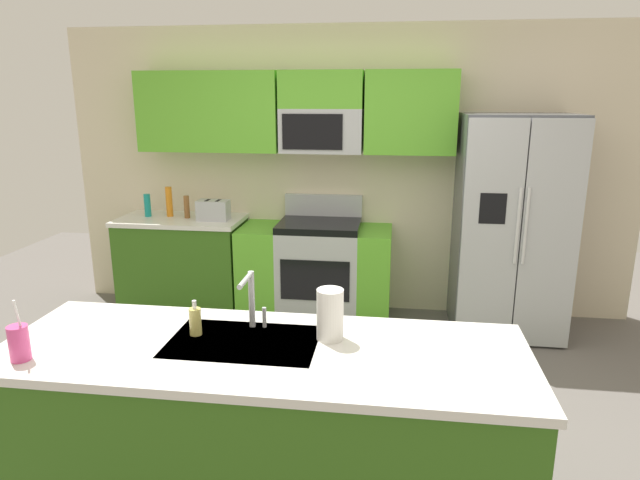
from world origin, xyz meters
TOP-DOWN VIEW (x-y plane):
  - ground_plane at (0.00, 0.00)m, footprint 9.00×9.00m
  - kitchen_wall_unit at (-0.14, 2.08)m, footprint 5.20×0.43m
  - back_counter at (-1.50, 1.80)m, footprint 1.14×0.63m
  - range_oven at (-0.24, 1.80)m, footprint 1.36×0.61m
  - refrigerator at (1.43, 1.73)m, footprint 0.90×0.76m
  - island_counter at (-0.11, -0.74)m, footprint 2.37×0.83m
  - toaster at (-1.16, 1.75)m, footprint 0.28×0.16m
  - pepper_mill at (-1.43, 1.80)m, footprint 0.05×0.05m
  - bottle_teal at (-1.82, 1.81)m, footprint 0.06×0.06m
  - bottle_orange at (-1.62, 1.85)m, footprint 0.06×0.06m
  - sink_faucet at (-0.21, -0.55)m, footprint 0.09×0.21m
  - drink_cup_pink at (-1.10, -1.00)m, footprint 0.08×0.08m
  - soap_dispenser at (-0.45, -0.65)m, footprint 0.06×0.06m
  - paper_towel_roll at (0.18, -0.61)m, footprint 0.12×0.12m

SIDE VIEW (x-z plane):
  - ground_plane at x=0.00m, z-range 0.00..0.00m
  - range_oven at x=-0.24m, z-range -0.11..0.99m
  - back_counter at x=-1.50m, z-range 0.00..0.90m
  - island_counter at x=-0.11m, z-range 0.00..0.90m
  - refrigerator at x=1.43m, z-range 0.00..1.85m
  - soap_dispenser at x=-0.45m, z-range 0.88..1.05m
  - drink_cup_pink at x=-1.10m, z-range 0.84..1.12m
  - toaster at x=-1.16m, z-range 0.90..1.08m
  - pepper_mill at x=-1.43m, z-range 0.90..1.11m
  - bottle_teal at x=-1.82m, z-range 0.90..1.11m
  - paper_towel_roll at x=0.18m, z-range 0.90..1.14m
  - bottle_orange at x=-1.62m, z-range 0.90..1.18m
  - sink_faucet at x=-0.21m, z-range 0.93..1.21m
  - kitchen_wall_unit at x=-0.14m, z-range 0.17..2.77m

